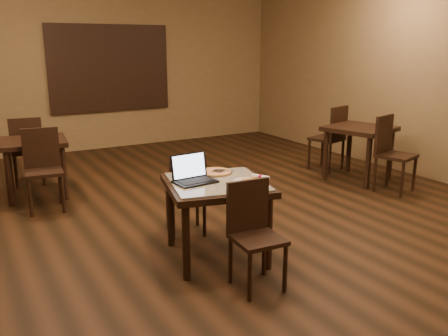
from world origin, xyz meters
TOP-DOWN VIEW (x-y plane):
  - ground at (0.00, 0.00)m, footprint 10.00×10.00m
  - wall_back at (0.00, 5.00)m, footprint 8.00×0.02m
  - mural at (0.50, 4.96)m, footprint 2.34×0.05m
  - tiled_table at (-0.17, -0.47)m, footprint 1.11×1.11m
  - chair_main_near at (-0.16, -1.09)m, footprint 0.41×0.41m
  - chair_main_far at (-0.18, 0.15)m, footprint 0.47×0.47m
  - laptop at (-0.37, -0.36)m, footprint 0.39×0.31m
  - plate at (0.05, -0.65)m, footprint 0.26×0.26m
  - pizza_slice at (0.05, -0.65)m, footprint 0.18×0.18m
  - pizza_pan at (-0.05, -0.23)m, footprint 0.33×0.33m
  - pizza_whole at (-0.05, -0.23)m, footprint 0.31×0.31m
  - spatula at (-0.03, -0.25)m, footprint 0.24×0.27m
  - napkin_roll at (0.23, -0.61)m, footprint 0.12×0.18m
  - other_table_a at (3.00, 0.84)m, footprint 1.08×1.08m
  - other_table_a_chair_near at (2.97, 0.23)m, footprint 0.57×0.57m
  - other_table_a_chair_far at (3.03, 1.46)m, footprint 0.57×0.57m
  - other_table_b at (-1.35, 2.42)m, footprint 0.92×0.92m
  - other_table_b_chair_near at (-1.34, 1.84)m, footprint 0.48×0.48m
  - other_table_b_chair_far at (-1.36, 3.01)m, footprint 0.48×0.48m

SIDE VIEW (x-z plane):
  - ground at x=0.00m, z-range 0.00..0.00m
  - chair_main_near at x=-0.16m, z-range 0.06..0.96m
  - chair_main_far at x=-0.18m, z-range 0.06..0.96m
  - other_table_b_chair_near at x=-1.34m, z-range 0.06..1.07m
  - other_table_b_chair_far at x=-1.36m, z-range 0.06..1.07m
  - other_table_a_chair_near at x=2.97m, z-range 0.07..1.12m
  - other_table_a_chair_far at x=3.03m, z-range 0.07..1.12m
  - other_table_b at x=-1.35m, z-range 0.26..1.03m
  - tiled_table at x=-0.17m, z-range 0.28..1.04m
  - other_table_a at x=3.00m, z-range 0.27..1.08m
  - pizza_pan at x=-0.05m, z-range 0.76..0.77m
  - plate at x=0.05m, z-range 0.76..0.78m
  - pizza_whole at x=-0.05m, z-range 0.77..0.79m
  - napkin_roll at x=0.23m, z-range 0.76..0.80m
  - pizza_slice at x=0.05m, z-range 0.78..0.80m
  - spatula at x=-0.03m, z-range 0.78..0.80m
  - laptop at x=-0.37m, z-range 0.70..0.95m
  - wall_back at x=0.00m, z-range 0.00..3.00m
  - mural at x=0.50m, z-range 0.73..2.37m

